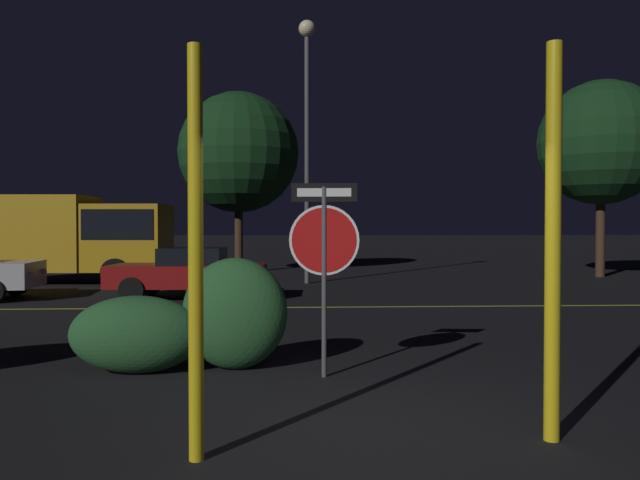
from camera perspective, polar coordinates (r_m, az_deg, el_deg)
ground_plane at (r=5.72m, az=4.95°, el=-17.06°), size 260.00×260.00×0.00m
road_center_stripe at (r=13.97m, az=0.22°, el=-6.15°), size 38.23×0.12×0.01m
stop_sign at (r=7.41m, az=0.38°, el=-0.16°), size 0.84×0.10×2.31m
yellow_pole_left at (r=4.85m, az=-11.30°, el=-1.21°), size 0.12×0.12×3.18m
yellow_pole_right at (r=5.55m, az=20.53°, el=-0.20°), size 0.13×0.13×3.33m
hedge_bush_1 at (r=8.04m, az=-16.46°, el=-8.28°), size 1.63×0.79×0.95m
hedge_bush_2 at (r=7.96m, az=-7.78°, el=-6.68°), size 1.32×0.75×1.40m
passing_car_2 at (r=15.93m, az=-11.87°, el=-2.92°), size 3.97×1.93×1.27m
delivery_truck at (r=21.40m, az=-21.93°, el=0.48°), size 6.52×2.66×2.77m
street_lamp at (r=20.16m, az=-1.19°, el=12.36°), size 0.53×0.53×8.31m
tree_0 at (r=24.90m, az=-7.46°, el=7.91°), size 4.72×4.72×7.07m
tree_1 at (r=24.63m, az=24.32°, el=8.08°), size 4.42×4.42×7.01m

